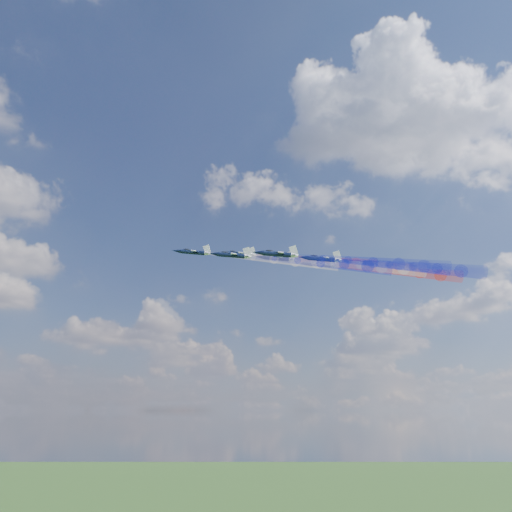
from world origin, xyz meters
TOP-DOWN VIEW (x-y plane):
  - jet_lead at (-8.36, 13.63)m, footprint 14.93×14.76m
  - trail_lead at (9.78, -0.54)m, footprint 30.86×25.89m
  - jet_inner_left at (-6.09, -3.40)m, footprint 14.93×14.76m
  - trail_inner_left at (12.05, -17.57)m, footprint 30.86×25.89m
  - jet_inner_right at (7.76, 14.41)m, footprint 14.93×14.76m
  - trail_inner_right at (25.90, 0.24)m, footprint 30.86×25.89m
  - jet_outer_left at (-2.15, -17.83)m, footprint 14.93×14.76m
  - trail_outer_left at (15.98, -32.00)m, footprint 30.86×25.89m
  - jet_center_third at (10.59, -0.87)m, footprint 14.93×14.76m
  - trail_center_third at (28.72, -15.05)m, footprint 30.86×25.89m
  - jet_outer_right at (22.47, 13.40)m, footprint 14.93×14.76m
  - trail_outer_right at (40.60, -0.77)m, footprint 30.86×25.89m
  - jet_rear_left at (11.99, -18.05)m, footprint 14.93×14.76m
  - trail_rear_left at (30.12, -32.22)m, footprint 30.86×25.89m
  - jet_rear_right at (25.16, -2.04)m, footprint 14.93×14.76m
  - trail_rear_right at (43.29, -16.22)m, footprint 30.86×25.89m

SIDE VIEW (x-z plane):
  - trail_outer_left at x=15.98m, z-range 117.30..125.50m
  - trail_rear_left at x=30.12m, z-range 118.21..126.40m
  - trail_inner_left at x=12.05m, z-range 119.63..127.82m
  - jet_outer_left at x=-2.15m, z-range 120.67..126.79m
  - jet_rear_left at x=11.99m, z-range 121.57..127.70m
  - trail_center_third at x=28.72m, z-range 121.90..130.09m
  - jet_inner_left at x=-6.09m, z-range 122.99..129.12m
  - trail_rear_right at x=43.29m, z-range 121.97..130.16m
  - trail_lead at x=9.78m, z-range 123.99..132.18m
  - jet_center_third at x=10.59m, z-range 125.26..131.39m
  - jet_rear_right at x=25.16m, z-range 125.33..131.45m
  - trail_inner_right at x=25.90m, z-range 126.21..134.40m
  - jet_lead at x=-8.36m, z-range 127.35..133.48m
  - trail_outer_right at x=40.60m, z-range 126.69..134.89m
  - jet_inner_right at x=7.76m, z-range 129.57..135.70m
  - jet_outer_right at x=22.47m, z-range 130.06..136.18m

